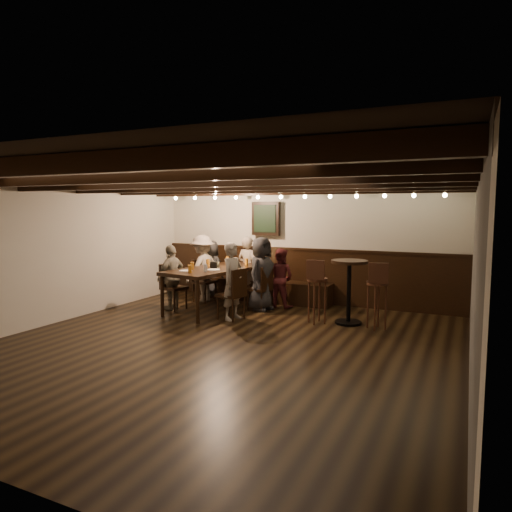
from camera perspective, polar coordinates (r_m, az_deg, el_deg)
The scene contains 27 objects.
room at distance 8.53m, azimuth 1.17°, elevation -0.05°, with size 7.00×7.00×7.00m.
dining_table at distance 8.87m, azimuth -4.98°, elevation -1.90°, with size 1.33×2.32×0.82m.
chair_left_near at distance 9.75m, azimuth -6.53°, elevation -4.08°, with size 0.47×0.47×0.89m.
chair_left_far at distance 9.10m, azimuth -10.27°, elevation -4.86°, with size 0.47×0.47×0.89m.
chair_right_near at distance 8.88m, azimuth 0.50°, elevation -5.08°, with size 0.45×0.45×0.86m.
chair_right_far at distance 8.17m, azimuth -3.05°, elevation -5.97°, with size 0.48×0.48×0.91m.
person_bench_left at distance 10.14m, azimuth -5.66°, elevation -1.61°, with size 0.62×0.40×1.27m, color #2A2A2D.
person_bench_centre at distance 9.71m, azimuth -1.03°, elevation -1.60°, with size 0.50×0.33×1.38m, color gray.
person_bench_right at distance 9.10m, azimuth 3.04°, elevation -2.74°, with size 0.57×0.45×1.18m, color #561D20.
person_left_near at distance 9.70m, azimuth -6.70°, elevation -1.54°, with size 0.91×0.52×1.41m, color gray.
person_left_far at distance 9.06m, azimuth -10.45°, elevation -2.60°, with size 0.74×0.31×1.26m, color gray.
person_right_near at distance 8.79m, azimuth 0.68°, elevation -2.24°, with size 0.69×0.45×1.42m, color #242426.
person_right_far at distance 8.07m, azimuth -2.89°, elevation -3.16°, with size 0.50×0.33×1.37m, color gray.
pint_a at distance 9.57m, azimuth -3.61°, elevation -0.49°, with size 0.07×0.07×0.14m, color #BF7219.
pint_b at distance 9.21m, azimuth -1.21°, elevation -0.73°, with size 0.07×0.07×0.14m, color #BF7219.
pint_c at distance 9.12m, azimuth -6.04°, elevation -0.83°, with size 0.07×0.07×0.14m, color #BF7219.
pint_d at distance 8.83m, azimuth -2.65°, elevation -1.03°, with size 0.07×0.07×0.14m, color silver.
pint_e at distance 8.66m, azimuth -8.00°, elevation -1.22°, with size 0.07×0.07×0.14m, color #BF7219.
pint_f at distance 8.31m, azimuth -6.33°, elevation -1.50°, with size 0.07×0.07×0.14m, color silver.
pint_g at distance 8.22m, azimuth -8.26°, elevation -1.60°, with size 0.07×0.07×0.14m, color #BF7219.
plate_near at distance 8.44m, azimuth -8.79°, elevation -1.84°, with size 0.24×0.24×0.01m, color white.
plate_far at distance 8.52m, azimuth -5.33°, elevation -1.73°, with size 0.24×0.24×0.01m, color white.
condiment_caddy at distance 8.82m, azimuth -5.19°, elevation -1.12°, with size 0.15×0.10×0.12m, color black.
candle at distance 9.02m, azimuth -3.18°, elevation -1.17°, with size 0.05×0.05×0.05m, color beige.
high_top_table at distance 7.91m, azimuth 11.55°, elevation -3.23°, with size 0.62×0.62×1.09m.
bar_stool_left at distance 7.90m, azimuth 7.61°, elevation -5.42°, with size 0.35×0.37×1.11m.
bar_stool_right at distance 7.72m, azimuth 14.86°, elevation -5.85°, with size 0.37×0.39×1.11m.
Camera 1 is at (3.17, -5.53, 1.97)m, focal length 32.00 mm.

